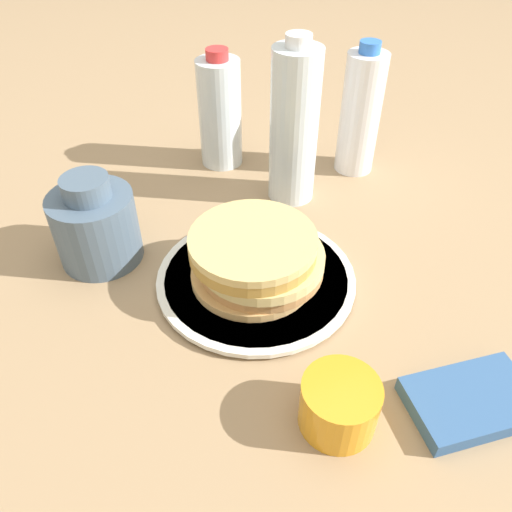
{
  "coord_description": "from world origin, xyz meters",
  "views": [
    {
      "loc": [
        0.15,
        0.44,
        0.47
      ],
      "look_at": [
        -0.01,
        -0.03,
        0.05
      ],
      "focal_mm": 35.0,
      "sensor_mm": 36.0,
      "label": 1
    }
  ],
  "objects_px": {
    "water_bottle_near": "(294,127)",
    "plate": "(256,278)",
    "juice_glass": "(339,404)",
    "pancake_stack": "(257,257)",
    "water_bottle_far": "(360,113)",
    "water_bottle_mid": "(220,113)",
    "cream_jug": "(96,225)"
  },
  "relations": [
    {
      "from": "pancake_stack",
      "to": "plate",
      "type": "bearing_deg",
      "value": -89.56
    },
    {
      "from": "cream_jug",
      "to": "water_bottle_near",
      "type": "bearing_deg",
      "value": -169.11
    },
    {
      "from": "water_bottle_mid",
      "to": "water_bottle_far",
      "type": "height_order",
      "value": "water_bottle_far"
    },
    {
      "from": "plate",
      "to": "pancake_stack",
      "type": "height_order",
      "value": "pancake_stack"
    },
    {
      "from": "pancake_stack",
      "to": "water_bottle_mid",
      "type": "relative_size",
      "value": 0.88
    },
    {
      "from": "water_bottle_far",
      "to": "juice_glass",
      "type": "bearing_deg",
      "value": 61.21
    },
    {
      "from": "water_bottle_far",
      "to": "water_bottle_near",
      "type": "bearing_deg",
      "value": 18.07
    },
    {
      "from": "cream_jug",
      "to": "water_bottle_mid",
      "type": "relative_size",
      "value": 0.65
    },
    {
      "from": "plate",
      "to": "pancake_stack",
      "type": "xyz_separation_m",
      "value": [
        -0.0,
        0.0,
        0.04
      ]
    },
    {
      "from": "juice_glass",
      "to": "water_bottle_far",
      "type": "height_order",
      "value": "water_bottle_far"
    },
    {
      "from": "pancake_stack",
      "to": "water_bottle_near",
      "type": "height_order",
      "value": "water_bottle_near"
    },
    {
      "from": "juice_glass",
      "to": "water_bottle_far",
      "type": "bearing_deg",
      "value": -118.79
    },
    {
      "from": "water_bottle_far",
      "to": "pancake_stack",
      "type": "bearing_deg",
      "value": 41.38
    },
    {
      "from": "water_bottle_near",
      "to": "plate",
      "type": "bearing_deg",
      "value": 56.11
    },
    {
      "from": "plate",
      "to": "pancake_stack",
      "type": "distance_m",
      "value": 0.04
    },
    {
      "from": "cream_jug",
      "to": "water_bottle_near",
      "type": "xyz_separation_m",
      "value": [
        -0.31,
        -0.06,
        0.07
      ]
    },
    {
      "from": "plate",
      "to": "juice_glass",
      "type": "xyz_separation_m",
      "value": [
        -0.01,
        0.22,
        0.02
      ]
    },
    {
      "from": "plate",
      "to": "juice_glass",
      "type": "distance_m",
      "value": 0.23
    },
    {
      "from": "cream_jug",
      "to": "water_bottle_near",
      "type": "relative_size",
      "value": 0.51
    },
    {
      "from": "plate",
      "to": "water_bottle_mid",
      "type": "height_order",
      "value": "water_bottle_mid"
    },
    {
      "from": "pancake_stack",
      "to": "water_bottle_mid",
      "type": "distance_m",
      "value": 0.33
    },
    {
      "from": "juice_glass",
      "to": "cream_jug",
      "type": "distance_m",
      "value": 0.4
    },
    {
      "from": "pancake_stack",
      "to": "cream_jug",
      "type": "bearing_deg",
      "value": -33.05
    },
    {
      "from": "plate",
      "to": "water_bottle_mid",
      "type": "bearing_deg",
      "value": -97.62
    },
    {
      "from": "juice_glass",
      "to": "water_bottle_mid",
      "type": "distance_m",
      "value": 0.55
    },
    {
      "from": "pancake_stack",
      "to": "cream_jug",
      "type": "height_order",
      "value": "cream_jug"
    },
    {
      "from": "pancake_stack",
      "to": "juice_glass",
      "type": "bearing_deg",
      "value": 93.42
    },
    {
      "from": "juice_glass",
      "to": "water_bottle_far",
      "type": "distance_m",
      "value": 0.52
    },
    {
      "from": "pancake_stack",
      "to": "juice_glass",
      "type": "relative_size",
      "value": 2.22
    },
    {
      "from": "water_bottle_near",
      "to": "water_bottle_far",
      "type": "height_order",
      "value": "water_bottle_near"
    },
    {
      "from": "water_bottle_far",
      "to": "cream_jug",
      "type": "bearing_deg",
      "value": 13.14
    },
    {
      "from": "water_bottle_near",
      "to": "water_bottle_mid",
      "type": "distance_m",
      "value": 0.17
    }
  ]
}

